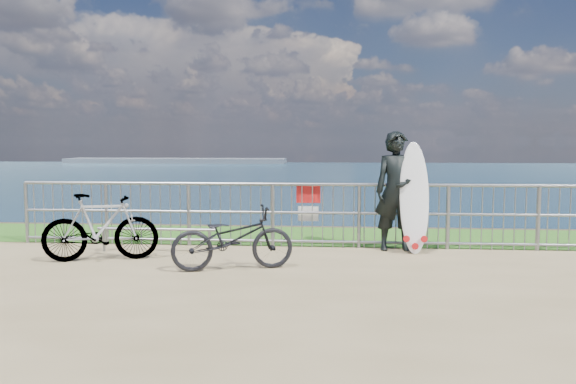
# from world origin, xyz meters

# --- Properties ---
(grass_strip) EXTENTS (120.00, 120.00, 0.00)m
(grass_strip) POSITION_xyz_m (0.00, 2.70, 0.01)
(grass_strip) COLOR #28601A
(grass_strip) RESTS_ON ground
(seascape) EXTENTS (260.00, 260.00, 5.00)m
(seascape) POSITION_xyz_m (-43.75, 147.49, -4.03)
(seascape) COLOR brown
(seascape) RESTS_ON ground
(railing) EXTENTS (10.06, 0.10, 1.13)m
(railing) POSITION_xyz_m (0.02, 1.60, 0.58)
(railing) COLOR gray
(railing) RESTS_ON ground
(surfer) EXTENTS (0.77, 0.54, 2.01)m
(surfer) POSITION_xyz_m (1.62, 1.45, 1.01)
(surfer) COLOR black
(surfer) RESTS_ON ground
(surfboard) EXTENTS (0.50, 0.44, 1.85)m
(surfboard) POSITION_xyz_m (1.89, 1.27, 0.85)
(surfboard) COLOR silver
(surfboard) RESTS_ON ground
(bicycle_near) EXTENTS (1.85, 1.09, 0.92)m
(bicycle_near) POSITION_xyz_m (-0.88, -0.23, 0.46)
(bicycle_near) COLOR black
(bicycle_near) RESTS_ON ground
(bicycle_far) EXTENTS (1.81, 0.96, 1.05)m
(bicycle_far) POSITION_xyz_m (-3.02, 0.21, 0.52)
(bicycle_far) COLOR black
(bicycle_far) RESTS_ON ground
(bike_rack) EXTENTS (2.00, 0.05, 0.41)m
(bike_rack) POSITION_xyz_m (-2.38, 0.93, 0.34)
(bike_rack) COLOR gray
(bike_rack) RESTS_ON ground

